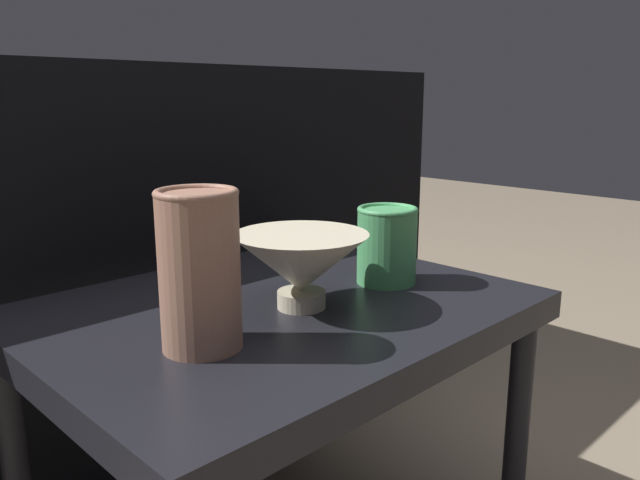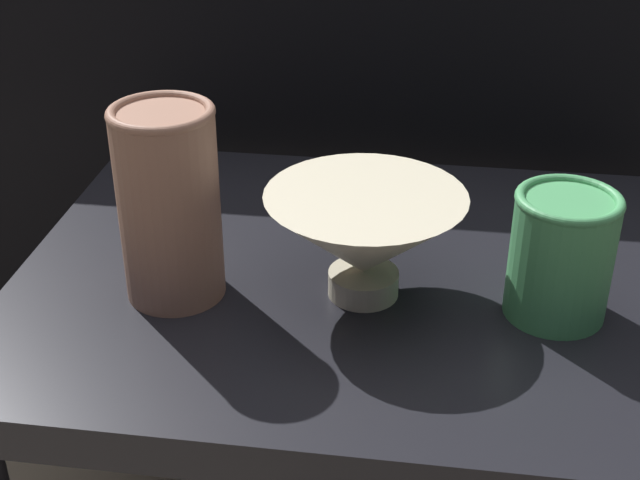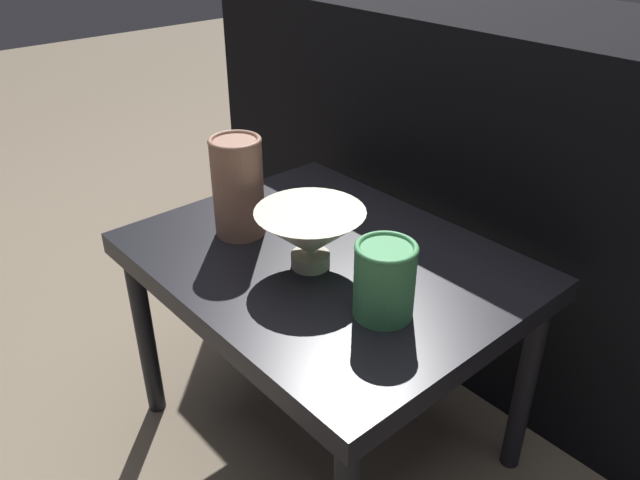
{
  "view_description": "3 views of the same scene",
  "coord_description": "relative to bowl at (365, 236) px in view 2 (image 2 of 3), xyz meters",
  "views": [
    {
      "loc": [
        -0.54,
        -0.63,
        0.71
      ],
      "look_at": [
        0.02,
        -0.06,
        0.52
      ],
      "focal_mm": 35.0,
      "sensor_mm": 36.0,
      "label": 1
    },
    {
      "loc": [
        0.07,
        -0.74,
        0.88
      ],
      "look_at": [
        -0.03,
        -0.06,
        0.49
      ],
      "focal_mm": 50.0,
      "sensor_mm": 36.0,
      "label": 2
    },
    {
      "loc": [
        0.68,
        -0.61,
        0.98
      ],
      "look_at": [
        0.03,
        -0.04,
        0.49
      ],
      "focal_mm": 35.0,
      "sensor_mm": 36.0,
      "label": 3
    }
  ],
  "objects": [
    {
      "name": "couch_backdrop",
      "position": [
        -0.01,
        0.62,
        -0.11
      ],
      "size": [
        1.55,
        0.5,
        0.76
      ],
      "color": "black",
      "rests_on": "ground_plane"
    },
    {
      "name": "vase_textured_left",
      "position": [
        -0.17,
        -0.02,
        0.03
      ],
      "size": [
        0.09,
        0.09,
        0.18
      ],
      "color": "#996B56",
      "rests_on": "table"
    },
    {
      "name": "bowl",
      "position": [
        0.0,
        0.0,
        0.0
      ],
      "size": [
        0.18,
        0.18,
        0.1
      ],
      "color": "beige",
      "rests_on": "table"
    },
    {
      "name": "table",
      "position": [
        -0.01,
        0.04,
        -0.11
      ],
      "size": [
        0.66,
        0.52,
        0.43
      ],
      "color": "black",
      "rests_on": "ground_plane"
    },
    {
      "name": "vase_colorful_right",
      "position": [
        0.17,
        -0.01,
        -0.0
      ],
      "size": [
        0.09,
        0.09,
        0.12
      ],
      "color": "#47995B",
      "rests_on": "table"
    }
  ]
}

